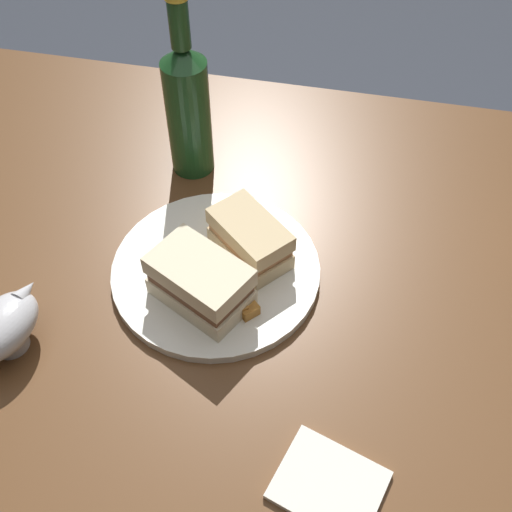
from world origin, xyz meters
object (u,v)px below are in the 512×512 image
Objects in this scene: sandwich_half_right at (250,238)px; cider_bottle at (188,106)px; plate at (216,270)px; napkin at (329,485)px; sandwich_half_left at (200,282)px; gravy_boat at (3,326)px.

cider_bottle reaches higher than sandwich_half_right.
napkin is at bearing -53.65° from plate.
napkin is (0.19, -0.26, -0.00)m from plate.
gravy_boat is (-0.22, -0.11, -0.01)m from sandwich_half_left.
sandwich_half_left is at bearing -95.21° from plate.
napkin is at bearing -58.95° from cider_bottle.
plate is 0.27m from gravy_boat.
plate reaches higher than napkin.
sandwich_half_right is (0.04, 0.03, 0.04)m from plate.
plate is 2.24× the size of gravy_boat.
sandwich_half_left is 1.31× the size of napkin.
cider_bottle is (-0.08, 0.26, 0.07)m from sandwich_half_left.
sandwich_half_left is 1.14× the size of sandwich_half_right.
gravy_boat is (-0.26, -0.19, -0.00)m from sandwich_half_right.
sandwich_half_left is at bearing -117.37° from sandwich_half_right.
plate is 2.21× the size of sandwich_half_right.
plate is 2.56× the size of napkin.
sandwich_half_right is 0.33m from napkin.
napkin is (0.41, -0.09, -0.04)m from gravy_boat.
cider_bottle reaches higher than plate.
plate is 0.25m from cider_bottle.
gravy_boat is 0.39m from cider_bottle.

